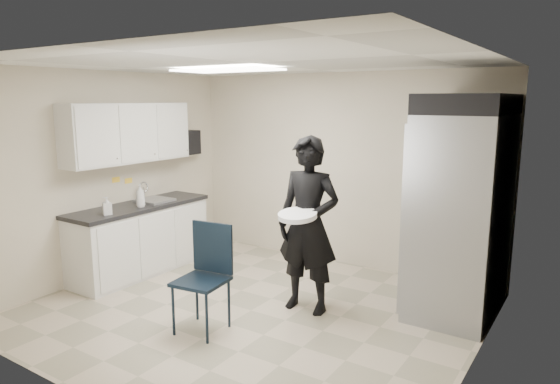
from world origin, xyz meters
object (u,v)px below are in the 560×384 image
Objects in this scene: commercial_fridge at (462,215)px; folding_chair at (201,281)px; lower_counter at (141,240)px; man_tuxedo at (308,225)px.

folding_chair is at bearing -135.31° from commercial_fridge.
lower_counter is 0.90× the size of commercial_fridge.
commercial_fridge is 2.05× the size of folding_chair.
man_tuxedo is (-1.35, -0.90, -0.11)m from commercial_fridge.
lower_counter is 2.49m from man_tuxedo.
lower_counter is at bearing 179.75° from man_tuxedo.
commercial_fridge is at bearing 29.51° from man_tuxedo.
commercial_fridge is 1.62m from man_tuxedo.
lower_counter is at bearing -164.12° from commercial_fridge.
lower_counter is 3.98m from commercial_fridge.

